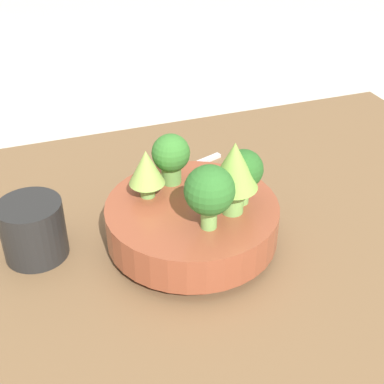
{
  "coord_description": "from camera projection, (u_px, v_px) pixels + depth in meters",
  "views": [
    {
      "loc": [
        0.21,
        0.53,
        0.5
      ],
      "look_at": [
        0.02,
        -0.02,
        0.12
      ],
      "focal_mm": 50.0,
      "sensor_mm": 36.0,
      "label": 1
    }
  ],
  "objects": [
    {
      "name": "bowl",
      "position": [
        192.0,
        221.0,
        0.71
      ],
      "size": [
        0.23,
        0.23,
        0.06
      ],
      "color": "brown",
      "rests_on": "table"
    },
    {
      "name": "broccoli_floret_front",
      "position": [
        171.0,
        156.0,
        0.72
      ],
      "size": [
        0.05,
        0.05,
        0.07
      ],
      "color": "#6BA34C",
      "rests_on": "bowl"
    },
    {
      "name": "broccoli_floret_left",
      "position": [
        242.0,
        170.0,
        0.68
      ],
      "size": [
        0.05,
        0.05,
        0.08
      ],
      "color": "#7AB256",
      "rests_on": "bowl"
    },
    {
      "name": "romanesco_piece_near",
      "position": [
        146.0,
        169.0,
        0.69
      ],
      "size": [
        0.05,
        0.05,
        0.07
      ],
      "color": "#7AB256",
      "rests_on": "bowl"
    },
    {
      "name": "romanesco_piece_far",
      "position": [
        234.0,
        169.0,
        0.65
      ],
      "size": [
        0.06,
        0.06,
        0.1
      ],
      "color": "#7AB256",
      "rests_on": "bowl"
    },
    {
      "name": "broccoli_floret_back",
      "position": [
        209.0,
        192.0,
        0.63
      ],
      "size": [
        0.06,
        0.06,
        0.08
      ],
      "color": "#7AB256",
      "rests_on": "bowl"
    },
    {
      "name": "table",
      "position": [
        210.0,
        258.0,
        0.74
      ],
      "size": [
        1.06,
        0.77,
        0.04
      ],
      "color": "brown",
      "rests_on": "ground_plane"
    },
    {
      "name": "fork",
      "position": [
        179.0,
        172.0,
        0.89
      ],
      "size": [
        0.17,
        0.07,
        0.01
      ],
      "color": "silver",
      "rests_on": "table"
    },
    {
      "name": "ground_plane",
      "position": [
        210.0,
        268.0,
        0.75
      ],
      "size": [
        6.0,
        6.0,
        0.0
      ],
      "primitive_type": "plane",
      "color": "beige"
    },
    {
      "name": "cup",
      "position": [
        33.0,
        230.0,
        0.7
      ],
      "size": [
        0.08,
        0.08,
        0.08
      ],
      "color": "black",
      "rests_on": "table"
    }
  ]
}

